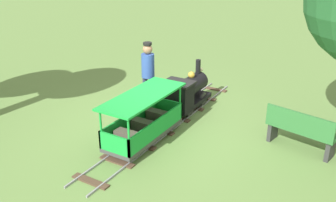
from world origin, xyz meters
name	(u,v)px	position (x,y,z in m)	size (l,w,h in m)	color
ground_plane	(164,127)	(0.00, 0.00, 0.00)	(60.00, 60.00, 0.00)	#608442
track	(167,124)	(0.00, 0.14, 0.02)	(0.71, 5.70, 0.04)	gray
locomotive	(186,92)	(0.00, 1.00, 0.49)	(0.67, 1.45, 1.07)	black
passenger_car	(144,123)	(0.00, -0.76, 0.42)	(0.77, 2.00, 0.97)	#3F3F3F
conductor_person	(148,71)	(-0.84, 0.67, 0.96)	(0.30, 0.30, 1.62)	#282D47
park_bench	(300,130)	(2.71, 0.49, 0.42)	(1.35, 0.65, 0.82)	#2D6B33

